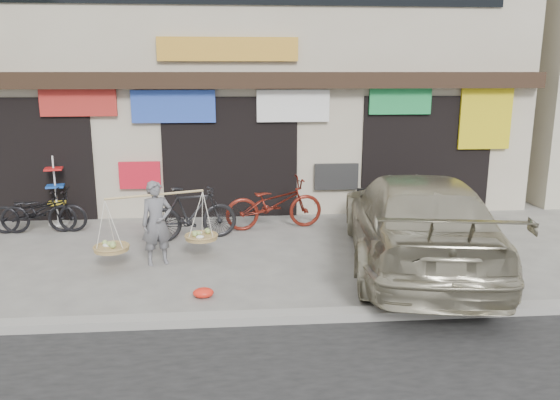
{
  "coord_description": "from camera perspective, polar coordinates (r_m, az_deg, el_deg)",
  "views": [
    {
      "loc": [
        0.14,
        -8.65,
        3.22
      ],
      "look_at": [
        0.91,
        0.9,
        0.97
      ],
      "focal_mm": 35.0,
      "sensor_mm": 36.0,
      "label": 1
    }
  ],
  "objects": [
    {
      "name": "ground",
      "position": [
        9.23,
        -5.21,
        -7.25
      ],
      "size": [
        70.0,
        70.0,
        0.0
      ],
      "primitive_type": "plane",
      "color": "gray",
      "rests_on": "ground"
    },
    {
      "name": "bike_3",
      "position": [
        12.21,
        -24.37,
        -1.09
      ],
      "size": [
        1.73,
        0.65,
        0.9
      ],
      "primitive_type": "imported",
      "rotation": [
        0.0,
        0.0,
        1.6
      ],
      "color": "black",
      "rests_on": "ground"
    },
    {
      "name": "bike_0",
      "position": [
        12.15,
        -23.46,
        -1.08
      ],
      "size": [
        1.73,
        0.65,
        0.9
      ],
      "primitive_type": "imported",
      "rotation": [
        0.0,
        0.0,
        1.6
      ],
      "color": "black",
      "rests_on": "ground"
    },
    {
      "name": "bike_2",
      "position": [
        11.42,
        -0.63,
        -0.37
      ],
      "size": [
        2.14,
        1.02,
        1.08
      ],
      "primitive_type": "imported",
      "rotation": [
        0.0,
        0.0,
        1.73
      ],
      "color": "maroon",
      "rests_on": "ground"
    },
    {
      "name": "kerb",
      "position": [
        7.37,
        -5.35,
        -12.25
      ],
      "size": [
        70.0,
        0.25,
        0.12
      ],
      "primitive_type": "cube",
      "color": "gray",
      "rests_on": "ground"
    },
    {
      "name": "red_bag",
      "position": [
        8.18,
        -8.01,
        -9.57
      ],
      "size": [
        0.31,
        0.25,
        0.14
      ],
      "primitive_type": "ellipsoid",
      "color": "red",
      "rests_on": "ground"
    },
    {
      "name": "street_vendor",
      "position": [
        9.5,
        -12.72,
        -2.76
      ],
      "size": [
        2.0,
        1.08,
        1.45
      ],
      "rotation": [
        0.0,
        0.0,
        0.34
      ],
      "color": "slate",
      "rests_on": "ground"
    },
    {
      "name": "shophouse_block",
      "position": [
        15.07,
        -5.3,
        14.02
      ],
      "size": [
        14.0,
        6.32,
        7.0
      ],
      "color": "#BBB098",
      "rests_on": "ground"
    },
    {
      "name": "suv",
      "position": [
        9.47,
        14.05,
        -2.07
      ],
      "size": [
        3.05,
        5.73,
        1.58
      ],
      "rotation": [
        0.0,
        0.0,
        2.98
      ],
      "color": "#A9A288",
      "rests_on": "ground"
    },
    {
      "name": "bike_1",
      "position": [
        10.78,
        -9.2,
        -1.39
      ],
      "size": [
        1.85,
        0.91,
        1.07
      ],
      "primitive_type": "imported",
      "rotation": [
        0.0,
        0.0,
        1.81
      ],
      "color": "black",
      "rests_on": "ground"
    },
    {
      "name": "display_rack",
      "position": [
        12.67,
        -22.35,
        0.29
      ],
      "size": [
        0.42,
        0.42,
        1.5
      ],
      "rotation": [
        0.0,
        0.0,
        0.19
      ],
      "color": "silver",
      "rests_on": "ground"
    }
  ]
}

